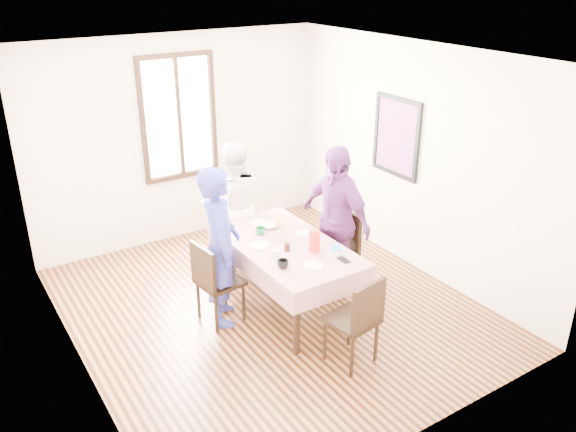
{
  "coord_description": "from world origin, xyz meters",
  "views": [
    {
      "loc": [
        -2.83,
        -4.74,
        3.52
      ],
      "look_at": [
        0.15,
        -0.12,
        1.1
      ],
      "focal_mm": 36.67,
      "sensor_mm": 36.0,
      "label": 1
    }
  ],
  "objects_px": {
    "chair_near": "(352,319)",
    "person_right": "(335,220)",
    "chair_right": "(335,251)",
    "person_left": "(220,247)",
    "chair_far": "(235,232)",
    "person_far": "(235,207)",
    "chair_left": "(220,281)",
    "dining_table": "(285,276)"
  },
  "relations": [
    {
      "from": "chair_left",
      "to": "chair_far",
      "type": "distance_m",
      "value": 1.21
    },
    {
      "from": "chair_left",
      "to": "person_left",
      "type": "relative_size",
      "value": 0.54
    },
    {
      "from": "chair_right",
      "to": "person_left",
      "type": "relative_size",
      "value": 0.54
    },
    {
      "from": "chair_far",
      "to": "person_right",
      "type": "distance_m",
      "value": 1.34
    },
    {
      "from": "chair_far",
      "to": "person_far",
      "type": "relative_size",
      "value": 0.57
    },
    {
      "from": "dining_table",
      "to": "chair_right",
      "type": "xyz_separation_m",
      "value": [
        0.71,
        0.05,
        0.08
      ]
    },
    {
      "from": "chair_right",
      "to": "person_far",
      "type": "xyz_separation_m",
      "value": [
        -0.71,
        1.06,
        0.34
      ]
    },
    {
      "from": "chair_far",
      "to": "person_far",
      "type": "height_order",
      "value": "person_far"
    },
    {
      "from": "person_left",
      "to": "person_right",
      "type": "xyz_separation_m",
      "value": [
        1.38,
        -0.1,
        0.01
      ]
    },
    {
      "from": "chair_right",
      "to": "person_far",
      "type": "bearing_deg",
      "value": 38.48
    },
    {
      "from": "chair_far",
      "to": "person_left",
      "type": "relative_size",
      "value": 0.54
    },
    {
      "from": "person_left",
      "to": "dining_table",
      "type": "bearing_deg",
      "value": -80.34
    },
    {
      "from": "chair_far",
      "to": "chair_near",
      "type": "bearing_deg",
      "value": 89.87
    },
    {
      "from": "dining_table",
      "to": "chair_left",
      "type": "distance_m",
      "value": 0.73
    },
    {
      "from": "chair_near",
      "to": "person_left",
      "type": "relative_size",
      "value": 0.54
    },
    {
      "from": "chair_left",
      "to": "person_far",
      "type": "bearing_deg",
      "value": 137.01
    },
    {
      "from": "person_left",
      "to": "person_far",
      "type": "distance_m",
      "value": 1.18
    },
    {
      "from": "chair_far",
      "to": "person_far",
      "type": "bearing_deg",
      "value": 89.87
    },
    {
      "from": "person_far",
      "to": "chair_left",
      "type": "bearing_deg",
      "value": 72.82
    },
    {
      "from": "chair_near",
      "to": "person_far",
      "type": "bearing_deg",
      "value": 80.29
    },
    {
      "from": "chair_near",
      "to": "chair_right",
      "type": "bearing_deg",
      "value": 49.49
    },
    {
      "from": "chair_far",
      "to": "person_right",
      "type": "bearing_deg",
      "value": 122.31
    },
    {
      "from": "person_left",
      "to": "chair_right",
      "type": "bearing_deg",
      "value": -71.89
    },
    {
      "from": "chair_right",
      "to": "chair_near",
      "type": "xyz_separation_m",
      "value": [
        -0.71,
        -1.19,
        0.0
      ]
    },
    {
      "from": "chair_near",
      "to": "person_right",
      "type": "xyz_separation_m",
      "value": [
        0.69,
        1.19,
        0.4
      ]
    },
    {
      "from": "chair_left",
      "to": "person_right",
      "type": "xyz_separation_m",
      "value": [
        1.4,
        -0.1,
        0.4
      ]
    },
    {
      "from": "chair_far",
      "to": "person_left",
      "type": "xyz_separation_m",
      "value": [
        -0.69,
        -0.98,
        0.39
      ]
    },
    {
      "from": "dining_table",
      "to": "chair_far",
      "type": "height_order",
      "value": "chair_far"
    },
    {
      "from": "person_left",
      "to": "person_far",
      "type": "bearing_deg",
      "value": -13.32
    },
    {
      "from": "chair_far",
      "to": "chair_right",
      "type": "bearing_deg",
      "value": 123.01
    },
    {
      "from": "person_left",
      "to": "chair_left",
      "type": "bearing_deg",
      "value": 112.33
    },
    {
      "from": "chair_right",
      "to": "person_left",
      "type": "xyz_separation_m",
      "value": [
        -1.4,
        0.1,
        0.39
      ]
    },
    {
      "from": "person_far",
      "to": "person_left",
      "type": "bearing_deg",
      "value": 73.56
    },
    {
      "from": "chair_left",
      "to": "chair_right",
      "type": "relative_size",
      "value": 1.0
    },
    {
      "from": "chair_far",
      "to": "person_right",
      "type": "relative_size",
      "value": 0.53
    },
    {
      "from": "chair_left",
      "to": "person_left",
      "type": "distance_m",
      "value": 0.39
    },
    {
      "from": "dining_table",
      "to": "person_left",
      "type": "relative_size",
      "value": 0.97
    },
    {
      "from": "chair_near",
      "to": "person_far",
      "type": "relative_size",
      "value": 0.57
    },
    {
      "from": "chair_right",
      "to": "person_left",
      "type": "height_order",
      "value": "person_left"
    },
    {
      "from": "person_left",
      "to": "chair_near",
      "type": "bearing_deg",
      "value": -129.57
    },
    {
      "from": "person_far",
      "to": "chair_near",
      "type": "bearing_deg",
      "value": 109.22
    },
    {
      "from": "person_left",
      "to": "person_far",
      "type": "height_order",
      "value": "person_left"
    }
  ]
}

